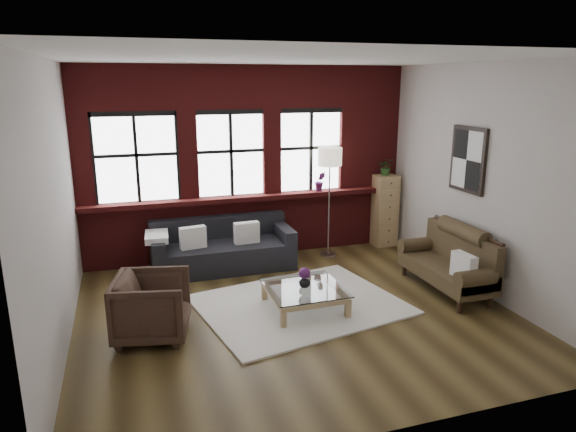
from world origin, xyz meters
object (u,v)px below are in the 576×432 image
object	(u,v)px
vase	(305,281)
floor_lamp	(329,198)
vintage_settee	(446,261)
armchair	(152,307)
dark_sofa	(223,244)
coffee_table	(304,299)
drawer_chest	(384,210)

from	to	relation	value
vase	floor_lamp	xyz separation A→B (m)	(1.13, 1.95, 0.61)
vintage_settee	armchair	distance (m)	4.11
dark_sofa	coffee_table	world-z (taller)	dark_sofa
dark_sofa	vase	xyz separation A→B (m)	(0.73, -1.87, -0.00)
floor_lamp	dark_sofa	bearing A→B (deg)	-177.54
vintage_settee	coffee_table	xyz separation A→B (m)	(-2.15, -0.00, -0.29)
vase	floor_lamp	bearing A→B (deg)	59.94
drawer_chest	coffee_table	bearing A→B (deg)	-136.48
dark_sofa	floor_lamp	size ratio (longest dim) A/B	1.10
vintage_settee	floor_lamp	xyz separation A→B (m)	(-1.03, 1.94, 0.57)
armchair	vase	distance (m)	1.96
armchair	drawer_chest	distance (m)	4.89
armchair	vase	xyz separation A→B (m)	(1.95, 0.15, 0.02)
drawer_chest	vintage_settee	bearing A→B (deg)	-94.49
vintage_settee	floor_lamp	size ratio (longest dim) A/B	0.82
vintage_settee	drawer_chest	world-z (taller)	drawer_chest
floor_lamp	coffee_table	bearing A→B (deg)	-120.06
dark_sofa	drawer_chest	world-z (taller)	drawer_chest
coffee_table	drawer_chest	size ratio (longest dim) A/B	0.75
vintage_settee	vase	xyz separation A→B (m)	(-2.15, -0.00, -0.04)
vintage_settee	floor_lamp	distance (m)	2.27
vintage_settee	dark_sofa	bearing A→B (deg)	147.16
vintage_settee	floor_lamp	bearing A→B (deg)	117.88
vintage_settee	armchair	world-z (taller)	vintage_settee
coffee_table	floor_lamp	xyz separation A→B (m)	(1.13, 1.95, 0.86)
drawer_chest	dark_sofa	bearing A→B (deg)	-173.59
vintage_settee	vase	distance (m)	2.15
coffee_table	drawer_chest	distance (m)	3.25
vase	drawer_chest	size ratio (longest dim) A/B	0.12
drawer_chest	vase	bearing A→B (deg)	-136.48
armchair	floor_lamp	world-z (taller)	floor_lamp
armchair	drawer_chest	bearing A→B (deg)	-48.59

